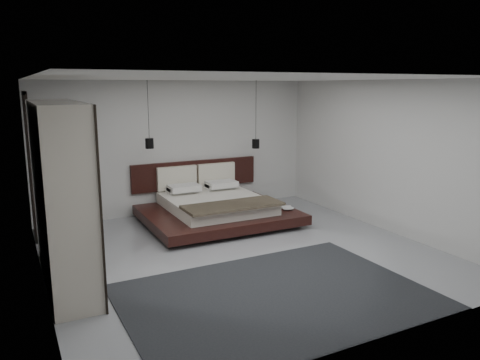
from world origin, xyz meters
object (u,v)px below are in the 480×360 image
pendant_left (149,143)px  wardrobe (61,194)px  lattice_screen (31,166)px  rug (277,297)px  bed (215,207)px  pendant_right (256,143)px

pendant_left → wardrobe: size_ratio=0.51×
lattice_screen → pendant_left: size_ratio=1.99×
rug → bed: bearing=78.9°
lattice_screen → pendant_right: (4.47, -0.09, 0.17)m
bed → pendant_right: (1.17, 0.46, 1.17)m
wardrobe → rug: (2.35, -1.78, -1.23)m
wardrobe → pendant_right: bearing=27.7°
rug → pendant_right: bearing=65.0°
bed → lattice_screen: bearing=170.6°
bed → wardrobe: size_ratio=1.13×
lattice_screen → pendant_right: pendant_right is taller
lattice_screen → bed: 3.49m
wardrobe → bed: bearing=30.0°
pendant_left → pendant_right: (2.34, 0.00, -0.13)m
bed → rug: bed is taller
pendant_right → wardrobe: size_ratio=0.57×
rug → lattice_screen: bearing=122.4°
lattice_screen → pendant_right: size_ratio=1.81×
lattice_screen → pendant_left: pendant_left is taller
pendant_left → lattice_screen: bearing=177.6°
bed → pendant_left: bearing=158.7°
lattice_screen → rug: bearing=-57.6°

